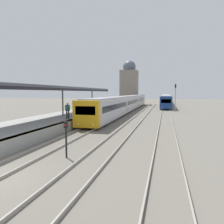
% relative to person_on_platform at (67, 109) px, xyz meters
% --- Properties ---
extents(track_middle_line, '(1.50, 120.00, 0.15)m').
position_rel_person_on_platform_xyz_m(track_middle_line, '(5.94, -12.84, -1.82)').
color(track_middle_line, gray).
rests_on(track_middle_line, ground_plane).
extents(track_right_line, '(1.51, 120.00, 0.15)m').
position_rel_person_on_platform_xyz_m(track_right_line, '(9.62, -12.84, -1.82)').
color(track_right_line, gray).
rests_on(track_right_line, ground_plane).
extents(platform_canopy, '(4.00, 26.17, 3.30)m').
position_rel_person_on_platform_xyz_m(platform_canopy, '(-2.06, 3.22, 2.19)').
color(platform_canopy, '#4C515B').
rests_on(platform_canopy, station_platform).
extents(person_on_platform, '(0.40, 0.40, 1.66)m').
position_rel_person_on_platform_xyz_m(person_on_platform, '(0.00, 0.00, 0.00)').
color(person_on_platform, '#2D2D33').
rests_on(person_on_platform, station_platform).
extents(train_near, '(2.56, 45.72, 2.95)m').
position_rel_person_on_platform_xyz_m(train_near, '(2.27, 21.86, -0.25)').
color(train_near, gold).
rests_on(train_near, ground_plane).
extents(train_far, '(2.50, 56.31, 2.91)m').
position_rel_person_on_platform_xyz_m(train_far, '(9.62, 53.05, -0.27)').
color(train_far, navy).
rests_on(train_far, ground_plane).
extents(signal_post_near, '(0.20, 0.21, 2.01)m').
position_rel_person_on_platform_xyz_m(signal_post_near, '(4.26, -9.22, -0.66)').
color(signal_post_near, black).
rests_on(signal_post_near, ground_plane).
extents(signal_mast_far, '(0.28, 0.29, 5.18)m').
position_rel_person_on_platform_xyz_m(signal_mast_far, '(11.27, 22.31, 1.35)').
color(signal_mast_far, gray).
rests_on(signal_mast_far, ground_plane).
extents(distant_domed_building, '(5.03, 5.03, 13.28)m').
position_rel_person_on_platform_xyz_m(distant_domed_building, '(-1.36, 46.30, 4.38)').
color(distant_domed_building, slate).
rests_on(distant_domed_building, ground_plane).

